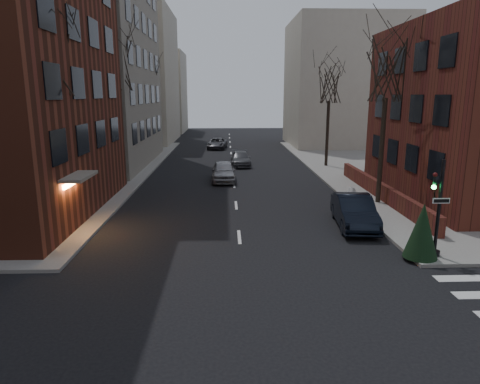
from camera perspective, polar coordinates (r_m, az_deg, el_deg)
name	(u,v)px	position (r m, az deg, el deg)	size (l,w,h in m)	color
building_left_tan	(42,10)	(45.15, -24.95, 21.11)	(18.00, 18.00, 28.00)	gray
low_wall_right	(380,190)	(28.86, 18.22, 0.21)	(0.35, 16.00, 1.00)	#582519
building_distant_la	(123,77)	(64.11, -15.39, 14.53)	(14.00, 16.00, 18.00)	#B8AF9C
building_distant_ra	(344,84)	(59.53, 13.69, 13.82)	(14.00, 14.00, 16.00)	#B8AF9C
building_distant_lb	(157,93)	(80.39, -11.07, 12.89)	(10.00, 12.00, 14.00)	#B8AF9C
traffic_signal	(437,214)	(19.12, 24.76, -2.71)	(0.76, 0.44, 4.00)	black
tree_left_a	(52,55)	(23.01, -23.77, 16.36)	(4.18, 4.18, 10.26)	#2D231C
tree_left_b	(115,63)	(34.49, -16.30, 16.13)	(4.40, 4.40, 10.80)	#2D231C
tree_left_c	(149,81)	(48.15, -12.09, 14.23)	(3.96, 3.96, 9.72)	#2D231C
tree_right_a	(387,70)	(27.15, 19.05, 15.10)	(3.96, 3.96, 9.72)	#2D231C
tree_right_b	(330,84)	(40.55, 11.86, 13.93)	(3.74, 3.74, 9.18)	#2D231C
streetlamp_near	(114,131)	(30.49, -16.48, 7.81)	(0.36, 0.36, 6.28)	black
streetlamp_far	(159,116)	(50.07, -10.80, 9.88)	(0.36, 0.36, 6.28)	black
parked_sedan	(354,211)	(22.66, 14.99, -2.51)	(1.73, 4.95, 1.63)	black
car_lane_silver	(224,171)	(33.59, -2.21, 2.79)	(1.84, 4.58, 1.56)	gray
car_lane_gray	(241,159)	(40.95, 0.08, 4.46)	(1.85, 4.55, 1.32)	#424347
car_lane_far	(217,143)	(54.05, -3.07, 6.49)	(2.20, 4.77, 1.32)	#444449
sandwich_board	(352,194)	(27.76, 14.70, -0.25)	(0.36, 0.50, 0.81)	white
evergreen_shrub	(422,231)	(18.83, 23.11, -4.75)	(1.36, 1.36, 2.27)	black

